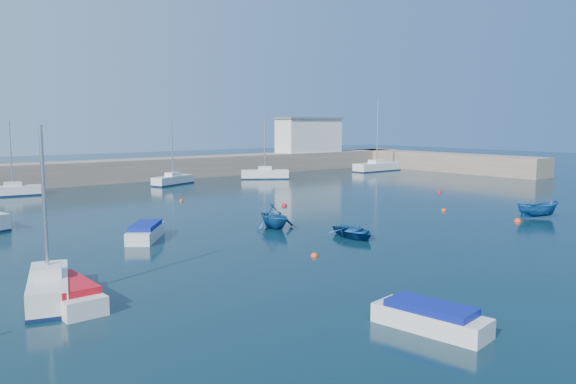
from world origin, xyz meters
TOP-DOWN VIEW (x-y plane):
  - ground at (0.00, 0.00)m, footprint 220.00×220.00m
  - back_wall at (0.00, 46.00)m, footprint 96.00×4.50m
  - right_arm at (44.00, 32.00)m, footprint 4.50×32.00m
  - harbor_office at (30.00, 46.00)m, footprint 10.00×4.00m
  - sailboat_1 at (-19.44, 3.14)m, footprint 2.82×5.35m
  - sailboat_5 at (-13.14, 39.19)m, footprint 5.64×2.26m
  - sailboat_6 at (3.66, 38.84)m, footprint 5.82×3.75m
  - sailboat_7 at (15.90, 37.83)m, footprint 5.91×4.57m
  - sailboat_8 at (35.69, 37.15)m, footprint 8.09×2.47m
  - motorboat_0 at (-19.02, 2.14)m, footprint 1.70×4.43m
  - motorboat_1 at (-11.51, 11.90)m, footprint 3.64×4.14m
  - motorboat_3 at (-10.05, -8.21)m, footprint 2.02×4.13m
  - dinghy_center at (-1.07, 4.60)m, footprint 2.94×3.77m
  - dinghy_left at (-3.15, 10.12)m, footprint 2.81×3.22m
  - dinghy_right at (14.64, 1.28)m, footprint 3.38×2.63m
  - buoy_0 at (-6.26, 2.30)m, footprint 0.42×0.42m
  - buoy_1 at (3.54, 17.67)m, footprint 0.50×0.50m
  - buoy_2 at (12.10, 7.72)m, footprint 0.41×0.41m
  - buoy_3 at (-2.00, 25.78)m, footprint 0.38×0.38m
  - buoy_4 at (21.58, 15.27)m, footprint 0.47×0.47m
  - buoy_5 at (12.17, 1.39)m, footprint 0.50×0.50m

SIDE VIEW (x-z plane):
  - ground at x=0.00m, z-range 0.00..0.00m
  - buoy_0 at x=-6.26m, z-range -0.21..0.21m
  - buoy_1 at x=3.54m, z-range -0.25..0.25m
  - buoy_2 at x=12.10m, z-range -0.21..0.21m
  - buoy_3 at x=-2.00m, z-range -0.19..0.19m
  - buoy_4 at x=21.58m, z-range -0.23..0.23m
  - buoy_5 at x=12.17m, z-range -0.25..0.25m
  - dinghy_center at x=-1.07m, z-range 0.00..0.71m
  - motorboat_3 at x=-10.05m, z-range -0.03..0.90m
  - motorboat_0 at x=-19.02m, z-range -0.03..0.95m
  - motorboat_1 at x=-11.51m, z-range -0.03..0.98m
  - sailboat_5 at x=-13.14m, z-range -3.10..4.17m
  - sailboat_6 at x=3.66m, z-range -3.20..4.32m
  - sailboat_1 at x=-19.44m, z-range -2.90..4.06m
  - dinghy_right at x=14.64m, z-range 0.00..1.24m
  - sailboat_7 at x=15.90m, z-range -3.34..4.62m
  - sailboat_8 at x=35.69m, z-range -4.55..5.88m
  - dinghy_left at x=-3.15m, z-range 0.00..1.65m
  - back_wall at x=0.00m, z-range 0.00..2.60m
  - right_arm at x=44.00m, z-range 0.00..2.60m
  - harbor_office at x=30.00m, z-range 2.60..7.60m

